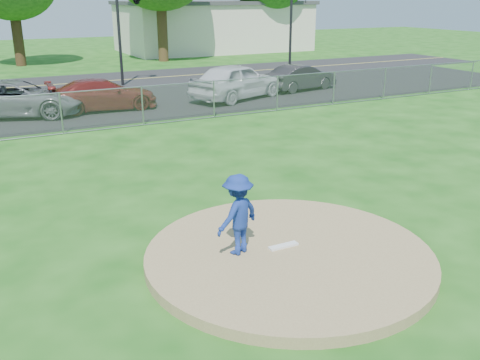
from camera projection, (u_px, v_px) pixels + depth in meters
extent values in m
plane|color=#154C10|center=(134.00, 140.00, 18.48)|extent=(120.00, 120.00, 0.00)
cylinder|color=#91794F|center=(289.00, 256.00, 10.06)|extent=(5.40, 5.40, 0.20)
cube|color=white|center=(283.00, 246.00, 10.19)|extent=(0.60, 0.15, 0.04)
cube|color=gray|center=(117.00, 109.00, 19.91)|extent=(40.00, 0.06, 1.50)
cube|color=black|center=(91.00, 107.00, 23.93)|extent=(50.00, 8.00, 0.01)
cube|color=black|center=(61.00, 84.00, 30.22)|extent=(60.00, 7.00, 0.01)
cube|color=beige|center=(214.00, 28.00, 48.28)|extent=(16.00, 9.00, 4.00)
cube|color=#3F3F42|center=(213.00, 3.00, 47.58)|extent=(16.40, 9.40, 0.30)
cylinder|color=#352213|center=(18.00, 38.00, 37.55)|extent=(0.72, 0.72, 3.85)
cylinder|color=#3C2916|center=(162.00, 30.00, 40.11)|extent=(0.76, 0.76, 4.55)
cylinder|color=#3A2615|center=(269.00, 27.00, 47.48)|extent=(0.74, 0.74, 4.20)
cylinder|color=black|center=(119.00, 34.00, 28.94)|extent=(0.16, 0.16, 5.60)
cylinder|color=black|center=(291.00, 28.00, 33.73)|extent=(0.16, 0.16, 5.60)
imported|color=navy|center=(238.00, 214.00, 9.74)|extent=(1.12, 0.89, 1.52)
imported|color=slate|center=(17.00, 98.00, 21.93)|extent=(5.78, 4.03, 1.47)
imported|color=maroon|center=(103.00, 95.00, 23.15)|extent=(4.71, 2.10, 1.34)
imported|color=silver|center=(237.00, 81.00, 25.57)|extent=(5.43, 3.70, 1.72)
imported|color=black|center=(301.00, 77.00, 28.10)|extent=(4.18, 2.11, 1.32)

